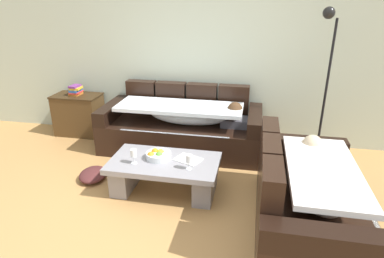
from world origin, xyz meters
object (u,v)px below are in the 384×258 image
object	(u,v)px
couch_near_window	(307,200)
open_magazine	(188,159)
wine_glass_near_left	(134,154)
fruit_bowl	(158,155)
book_stack_on_cabinet	(76,90)
wine_glass_near_right	(189,159)
crumpled_garment	(93,175)
couch_along_wall	(183,127)
floor_lamp	(324,77)
coffee_table	(165,172)
side_cabinet	(79,114)

from	to	relation	value
couch_near_window	open_magazine	xyz separation A→B (m)	(-1.21, 0.48, 0.05)
couch_near_window	wine_glass_near_left	xyz separation A→B (m)	(-1.76, 0.28, 0.16)
fruit_bowl	book_stack_on_cabinet	xyz separation A→B (m)	(-1.70, 1.33, 0.29)
wine_glass_near_right	crumpled_garment	bearing A→B (deg)	170.44
couch_near_window	fruit_bowl	distance (m)	1.61
couch_along_wall	crumpled_garment	xyz separation A→B (m)	(-0.88, -1.06, -0.27)
fruit_bowl	wine_glass_near_left	size ratio (longest dim) A/B	1.69
couch_along_wall	book_stack_on_cabinet	xyz separation A→B (m)	(-1.75, 0.23, 0.38)
book_stack_on_cabinet	wine_glass_near_left	bearing A→B (deg)	-45.17
wine_glass_near_left	floor_lamp	xyz separation A→B (m)	(2.06, 1.31, 0.62)
wine_glass_near_left	wine_glass_near_right	xyz separation A→B (m)	(0.61, -0.01, 0.00)
couch_near_window	coffee_table	distance (m)	1.52
crumpled_garment	wine_glass_near_right	bearing A→B (deg)	-9.56
couch_along_wall	coffee_table	xyz separation A→B (m)	(0.04, -1.13, -0.09)
couch_near_window	side_cabinet	world-z (taller)	couch_near_window
floor_lamp	crumpled_garment	world-z (taller)	floor_lamp
couch_along_wall	fruit_bowl	size ratio (longest dim) A/B	7.92
coffee_table	wine_glass_near_left	bearing A→B (deg)	-157.36
crumpled_garment	floor_lamp	bearing A→B (deg)	22.59
wine_glass_near_right	side_cabinet	xyz separation A→B (m)	(-2.09, 1.50, -0.17)
coffee_table	fruit_bowl	bearing A→B (deg)	154.90
couch_along_wall	couch_near_window	distance (m)	2.15
wine_glass_near_left	fruit_bowl	bearing A→B (deg)	36.78
couch_along_wall	couch_near_window	bearing A→B (deg)	-45.71
fruit_bowl	book_stack_on_cabinet	world-z (taller)	book_stack_on_cabinet
coffee_table	wine_glass_near_right	size ratio (longest dim) A/B	7.23
fruit_bowl	book_stack_on_cabinet	bearing A→B (deg)	142.04
wine_glass_near_right	floor_lamp	world-z (taller)	floor_lamp
open_magazine	floor_lamp	world-z (taller)	floor_lamp
couch_near_window	coffee_table	size ratio (longest dim) A/B	1.45
couch_along_wall	side_cabinet	size ratio (longest dim) A/B	3.08
coffee_table	book_stack_on_cabinet	xyz separation A→B (m)	(-1.79, 1.37, 0.48)
wine_glass_near_left	side_cabinet	distance (m)	2.11
couch_along_wall	side_cabinet	distance (m)	1.76
side_cabinet	floor_lamp	distance (m)	3.63
wine_glass_near_left	book_stack_on_cabinet	distance (m)	2.12
fruit_bowl	open_magazine	distance (m)	0.34
wine_glass_near_right	crumpled_garment	world-z (taller)	wine_glass_near_right
wine_glass_near_left	crumpled_garment	world-z (taller)	wine_glass_near_left
coffee_table	book_stack_on_cabinet	size ratio (longest dim) A/B	5.52
fruit_bowl	floor_lamp	xyz separation A→B (m)	(1.84, 1.15, 0.69)
wine_glass_near_right	open_magazine	distance (m)	0.24
fruit_bowl	open_magazine	bearing A→B (deg)	5.43
side_cabinet	crumpled_garment	xyz separation A→B (m)	(0.86, -1.29, -0.26)
side_cabinet	wine_glass_near_left	bearing A→B (deg)	-45.12
wine_glass_near_right	floor_lamp	bearing A→B (deg)	42.35
open_magazine	crumpled_garment	xyz separation A→B (m)	(-1.17, 0.00, -0.33)
couch_along_wall	floor_lamp	bearing A→B (deg)	1.65
open_magazine	crumpled_garment	world-z (taller)	open_magazine
couch_along_wall	wine_glass_near_left	xyz separation A→B (m)	(-0.26, -1.26, 0.16)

